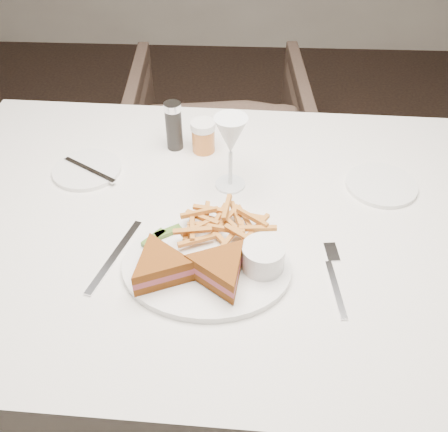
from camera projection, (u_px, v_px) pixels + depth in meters
The scene contains 4 objects.
ground at pixel (165, 360), 1.65m from camera, with size 5.00×5.00×0.00m, color black.
table at pixel (225, 324), 1.31m from camera, with size 1.35×0.90×0.75m, color silver.
chair_far at pixel (219, 136), 2.02m from camera, with size 0.67×0.63×0.69m, color #45342A.
table_setting at pixel (213, 221), 0.99m from camera, with size 0.84×0.63×0.18m.
Camera 1 is at (0.24, -0.90, 1.46)m, focal length 40.00 mm.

